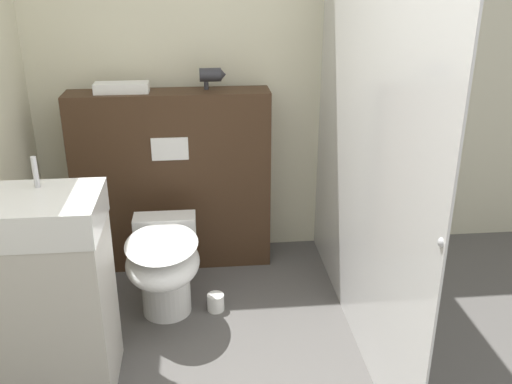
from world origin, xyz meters
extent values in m
cube|color=beige|center=(0.00, 2.13, 1.25)|extent=(8.00, 0.06, 2.50)
cube|color=#3D2819|center=(-0.44, 1.91, 0.57)|extent=(1.22, 0.23, 1.15)
cube|color=white|center=(-0.44, 1.79, 0.83)|extent=(0.22, 0.01, 0.14)
cube|color=silver|center=(0.53, 1.09, 1.06)|extent=(0.01, 2.02, 2.12)
sphere|color=#B2B2B7|center=(0.53, 0.11, 1.02)|extent=(0.04, 0.04, 0.04)
cylinder|color=white|center=(-0.49, 1.33, 0.17)|extent=(0.28, 0.28, 0.35)
ellipsoid|color=white|center=(-0.49, 1.24, 0.37)|extent=(0.40, 0.52, 0.21)
ellipsoid|color=white|center=(-0.49, 1.24, 0.48)|extent=(0.39, 0.51, 0.02)
cube|color=white|center=(-0.49, 1.54, 0.43)|extent=(0.36, 0.14, 0.15)
cube|color=beige|center=(-0.97, 0.78, 0.40)|extent=(0.55, 0.41, 0.81)
cube|color=white|center=(-0.97, 0.78, 0.88)|extent=(0.56, 0.42, 0.16)
cylinder|color=silver|center=(-0.97, 0.89, 1.03)|extent=(0.02, 0.02, 0.14)
cylinder|color=#2D2D33|center=(-0.19, 1.94, 1.24)|extent=(0.13, 0.08, 0.08)
cone|color=#2D2D33|center=(-0.11, 1.94, 1.24)|extent=(0.03, 0.07, 0.07)
cylinder|color=#2D2D33|center=(-0.21, 1.94, 1.19)|extent=(0.03, 0.03, 0.08)
cube|color=white|center=(-0.71, 1.90, 1.18)|extent=(0.32, 0.12, 0.06)
cylinder|color=white|center=(-0.21, 1.31, 0.05)|extent=(0.10, 0.10, 0.10)
camera|label=1|loc=(-0.25, -1.49, 1.89)|focal=40.00mm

